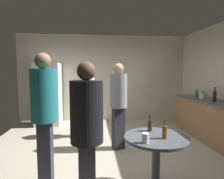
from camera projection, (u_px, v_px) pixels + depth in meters
ground_plane at (114, 156)px, 3.58m from camera, size 5.20×5.20×0.10m
wall_back at (105, 78)px, 6.06m from camera, size 5.32×0.06×2.70m
refrigerator at (48, 94)px, 5.51m from camera, size 0.70×0.68×1.80m
kitchen_counter at (207, 119)px, 4.42m from camera, size 0.64×2.06×0.90m
kettle at (203, 96)px, 4.50m from camera, size 0.24×0.17×0.18m
wine_bottle_on_counter at (215, 96)px, 4.11m from camera, size 0.08×0.08×0.31m
beer_bottle_on_counter at (197, 94)px, 4.80m from camera, size 0.06×0.06×0.23m
foreground_table at (156, 145)px, 2.36m from camera, size 0.80×0.80×0.73m
beer_bottle_amber at (165, 132)px, 2.27m from camera, size 0.06×0.06×0.23m
beer_bottle_brown at (150, 125)px, 2.57m from camera, size 0.06×0.06×0.23m
plastic_cup_white at (145, 138)px, 2.13m from camera, size 0.08×0.08×0.11m
person_in_black_shirt at (87, 128)px, 1.96m from camera, size 0.34×0.34×1.64m
person_in_white_shirt at (88, 98)px, 4.49m from camera, size 0.39×0.39×1.59m
person_in_gray_shirt at (118, 99)px, 3.74m from camera, size 0.43×0.43×1.70m
person_in_teal_shirt at (44, 109)px, 2.51m from camera, size 0.35×0.35×1.78m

